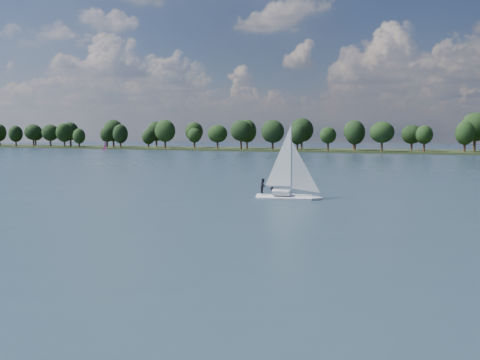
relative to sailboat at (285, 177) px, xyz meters
The scene contains 6 objects.
ground 59.18m from the sailboat, 97.51° to the left, with size 700.00×700.00×0.00m, color #233342.
far_shore 170.82m from the sailboat, 92.59° to the left, with size 660.00×40.00×1.50m, color black.
sailboat is the anchor object (origin of this frame).
dinghy_pink 178.18m from the sailboat, 137.43° to the left, with size 3.23×3.10×5.15m.
pontoon 251.87m from the sailboat, 143.62° to the left, with size 4.00×2.00×0.50m, color #515456.
treeline 167.56m from the sailboat, 92.81° to the left, with size 562.51×73.70×17.80m.
Camera 1 is at (30.55, -14.16, 7.29)m, focal length 40.00 mm.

